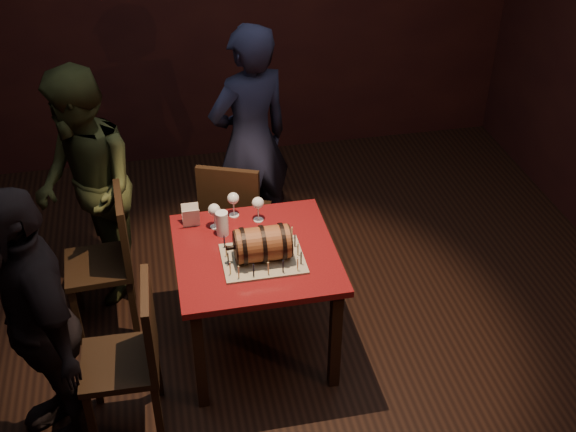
{
  "coord_description": "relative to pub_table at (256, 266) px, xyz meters",
  "views": [
    {
      "loc": [
        -0.56,
        -3.16,
        3.22
      ],
      "look_at": [
        0.09,
        0.05,
        0.95
      ],
      "focal_mm": 45.0,
      "sensor_mm": 36.0,
      "label": 1
    }
  ],
  "objects": [
    {
      "name": "room_shell",
      "position": [
        0.1,
        -0.03,
        0.76
      ],
      "size": [
        5.04,
        5.04,
        2.8
      ],
      "color": "black",
      "rests_on": "ground"
    },
    {
      "name": "pub_table",
      "position": [
        0.0,
        0.0,
        0.0
      ],
      "size": [
        0.9,
        0.9,
        0.75
      ],
      "color": "#500D11",
      "rests_on": "ground"
    },
    {
      "name": "cake_board",
      "position": [
        0.03,
        -0.09,
        0.12
      ],
      "size": [
        0.45,
        0.35,
        0.01
      ],
      "primitive_type": "cube",
      "color": "gray",
      "rests_on": "pub_table"
    },
    {
      "name": "barrel_cake",
      "position": [
        0.03,
        -0.09,
        0.22
      ],
      "size": [
        0.36,
        0.21,
        0.21
      ],
      "color": "brown",
      "rests_on": "cake_board"
    },
    {
      "name": "birthday_candles",
      "position": [
        0.03,
        -0.09,
        0.16
      ],
      "size": [
        0.4,
        0.3,
        0.09
      ],
      "color": "#FCDF97",
      "rests_on": "cake_board"
    },
    {
      "name": "wine_glass_left",
      "position": [
        -0.19,
        0.27,
        0.23
      ],
      "size": [
        0.07,
        0.07,
        0.16
      ],
      "color": "silver",
      "rests_on": "pub_table"
    },
    {
      "name": "wine_glass_mid",
      "position": [
        -0.07,
        0.37,
        0.23
      ],
      "size": [
        0.07,
        0.07,
        0.16
      ],
      "color": "silver",
      "rests_on": "pub_table"
    },
    {
      "name": "wine_glass_right",
      "position": [
        0.07,
        0.29,
        0.23
      ],
      "size": [
        0.07,
        0.07,
        0.16
      ],
      "color": "silver",
      "rests_on": "pub_table"
    },
    {
      "name": "pint_of_ale",
      "position": [
        -0.16,
        0.2,
        0.18
      ],
      "size": [
        0.07,
        0.07,
        0.15
      ],
      "color": "silver",
      "rests_on": "pub_table"
    },
    {
      "name": "menu_card",
      "position": [
        -0.33,
        0.32,
        0.17
      ],
      "size": [
        0.1,
        0.05,
        0.13
      ],
      "primitive_type": null,
      "color": "white",
      "rests_on": "pub_table"
    },
    {
      "name": "chair_back",
      "position": [
        -0.03,
        0.71,
        -0.12
      ],
      "size": [
        0.52,
        0.52,
        0.93
      ],
      "color": "black",
      "rests_on": "ground"
    },
    {
      "name": "chair_left_rear",
      "position": [
        -0.83,
        0.44,
        -0.12
      ],
      "size": [
        0.42,
        0.42,
        0.93
      ],
      "color": "black",
      "rests_on": "ground"
    },
    {
      "name": "chair_left_front",
      "position": [
        -0.71,
        -0.42,
        -0.12
      ],
      "size": [
        0.41,
        0.41,
        0.93
      ],
      "color": "black",
      "rests_on": "ground"
    },
    {
      "name": "person_back",
      "position": [
        0.15,
        1.1,
        0.2
      ],
      "size": [
        0.71,
        0.6,
        1.67
      ],
      "primitive_type": "imported",
      "rotation": [
        0.0,
        0.0,
        3.52
      ],
      "color": "black",
      "rests_on": "ground"
    },
    {
      "name": "person_left_rear",
      "position": [
        -0.94,
        0.78,
        0.15
      ],
      "size": [
        0.8,
        0.91,
        1.59
      ],
      "primitive_type": "imported",
      "rotation": [
        0.0,
        0.0,
        -1.27
      ],
      "color": "#30371B",
      "rests_on": "ground"
    },
    {
      "name": "person_left_front",
      "position": [
        -1.14,
        -0.39,
        0.14
      ],
      "size": [
        0.71,
        0.99,
        1.56
      ],
      "primitive_type": "imported",
      "rotation": [
        0.0,
        0.0,
        -1.16
      ],
      "color": "black",
      "rests_on": "ground"
    }
  ]
}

